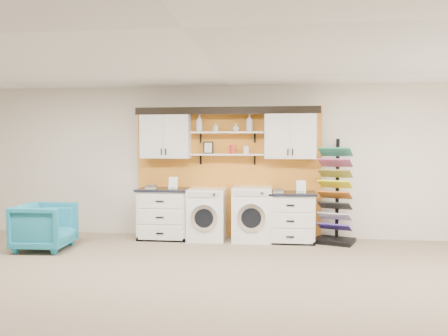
# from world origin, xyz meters

# --- Properties ---
(floor) EXTENTS (10.00, 10.00, 0.00)m
(floor) POSITION_xyz_m (0.00, 0.00, 0.00)
(floor) COLOR gray
(floor) RESTS_ON ground
(ceiling) EXTENTS (10.00, 10.00, 0.00)m
(ceiling) POSITION_xyz_m (0.00, 0.00, 2.80)
(ceiling) COLOR white
(ceiling) RESTS_ON wall_back
(wall_back) EXTENTS (10.00, 0.00, 10.00)m
(wall_back) POSITION_xyz_m (0.00, 4.00, 1.40)
(wall_back) COLOR beige
(wall_back) RESTS_ON floor
(accent_panel) EXTENTS (3.40, 0.07, 2.40)m
(accent_panel) POSITION_xyz_m (0.00, 3.96, 1.20)
(accent_panel) COLOR orange
(accent_panel) RESTS_ON wall_back
(upper_cabinet_left) EXTENTS (0.90, 0.35, 0.84)m
(upper_cabinet_left) POSITION_xyz_m (-1.13, 3.79, 1.88)
(upper_cabinet_left) COLOR white
(upper_cabinet_left) RESTS_ON wall_back
(upper_cabinet_right) EXTENTS (0.90, 0.35, 0.84)m
(upper_cabinet_right) POSITION_xyz_m (1.13, 3.79, 1.88)
(upper_cabinet_right) COLOR white
(upper_cabinet_right) RESTS_ON wall_back
(shelf_lower) EXTENTS (1.32, 0.28, 0.03)m
(shelf_lower) POSITION_xyz_m (0.00, 3.80, 1.53)
(shelf_lower) COLOR white
(shelf_lower) RESTS_ON wall_back
(shelf_upper) EXTENTS (1.32, 0.28, 0.03)m
(shelf_upper) POSITION_xyz_m (0.00, 3.80, 1.93)
(shelf_upper) COLOR white
(shelf_upper) RESTS_ON wall_back
(crown_molding) EXTENTS (3.30, 0.41, 0.13)m
(crown_molding) POSITION_xyz_m (0.00, 3.81, 2.33)
(crown_molding) COLOR black
(crown_molding) RESTS_ON wall_back
(picture_frame) EXTENTS (0.18, 0.02, 0.22)m
(picture_frame) POSITION_xyz_m (-0.35, 3.85, 1.66)
(picture_frame) COLOR black
(picture_frame) RESTS_ON shelf_lower
(canister_red) EXTENTS (0.11, 0.11, 0.16)m
(canister_red) POSITION_xyz_m (0.10, 3.80, 1.62)
(canister_red) COLOR red
(canister_red) RESTS_ON shelf_lower
(canister_cream) EXTENTS (0.10, 0.10, 0.14)m
(canister_cream) POSITION_xyz_m (0.35, 3.80, 1.61)
(canister_cream) COLOR silver
(canister_cream) RESTS_ON shelf_lower
(base_cabinet_left) EXTENTS (0.94, 0.66, 0.92)m
(base_cabinet_left) POSITION_xyz_m (-1.13, 3.64, 0.46)
(base_cabinet_left) COLOR white
(base_cabinet_left) RESTS_ON floor
(base_cabinet_right) EXTENTS (0.89, 0.66, 0.88)m
(base_cabinet_right) POSITION_xyz_m (1.13, 3.64, 0.44)
(base_cabinet_right) COLOR white
(base_cabinet_right) RESTS_ON floor
(washer) EXTENTS (0.66, 0.71, 0.92)m
(washer) POSITION_xyz_m (-0.34, 3.64, 0.46)
(washer) COLOR white
(washer) RESTS_ON floor
(dryer) EXTENTS (0.69, 0.71, 0.96)m
(dryer) POSITION_xyz_m (0.47, 3.64, 0.48)
(dryer) COLOR white
(dryer) RESTS_ON floor
(sample_rack) EXTENTS (0.81, 0.75, 1.82)m
(sample_rack) POSITION_xyz_m (1.91, 3.68, 0.56)
(sample_rack) COLOR black
(sample_rack) RESTS_ON floor
(armchair) EXTENTS (0.87, 0.85, 0.76)m
(armchair) POSITION_xyz_m (-2.84, 2.58, 0.38)
(armchair) COLOR teal
(armchair) RESTS_ON floor
(soap_bottle_a) EXTENTS (0.17, 0.17, 0.31)m
(soap_bottle_a) POSITION_xyz_m (-0.51, 3.80, 2.10)
(soap_bottle_a) COLOR silver
(soap_bottle_a) RESTS_ON shelf_upper
(soap_bottle_b) EXTENTS (0.10, 0.10, 0.16)m
(soap_bottle_b) POSITION_xyz_m (-0.20, 3.80, 2.03)
(soap_bottle_b) COLOR silver
(soap_bottle_b) RESTS_ON shelf_upper
(soap_bottle_c) EXTENTS (0.13, 0.13, 0.15)m
(soap_bottle_c) POSITION_xyz_m (0.16, 3.80, 2.02)
(soap_bottle_c) COLOR silver
(soap_bottle_c) RESTS_ON shelf_upper
(soap_bottle_d) EXTENTS (0.17, 0.17, 0.32)m
(soap_bottle_d) POSITION_xyz_m (0.41, 3.80, 2.10)
(soap_bottle_d) COLOR silver
(soap_bottle_d) RESTS_ON shelf_upper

